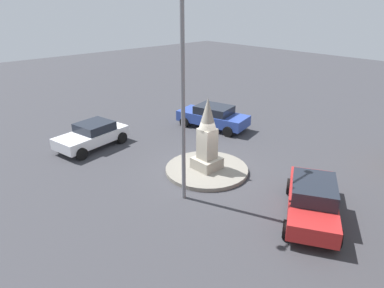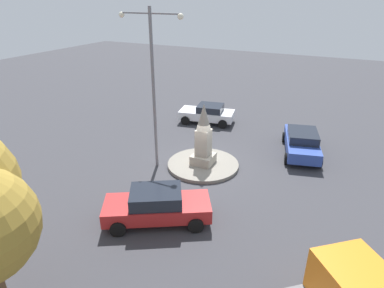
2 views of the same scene
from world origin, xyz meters
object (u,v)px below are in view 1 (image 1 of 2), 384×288
monument (207,138)px  car_white_parked_left (92,135)px  car_red_passing (312,199)px  car_blue_waiting (213,116)px  streetlamp (183,78)px

monument → car_white_parked_left: bearing=111.7°
monument → car_red_passing: monument is taller
car_blue_waiting → car_red_passing: size_ratio=1.03×
car_white_parked_left → car_red_passing: 12.00m
car_blue_waiting → car_red_passing: bearing=-114.8°
monument → streetlamp: (-2.35, -1.03, 3.27)m
car_red_passing → car_blue_waiting: bearing=65.2°
car_white_parked_left → car_blue_waiting: size_ratio=0.88×
monument → car_red_passing: 5.35m
car_blue_waiting → streetlamp: bearing=-143.8°
car_white_parked_left → car_red_passing: (2.83, -11.66, 0.06)m
car_blue_waiting → car_red_passing: car_red_passing is taller
monument → car_white_parked_left: monument is taller
monument → car_red_passing: bearing=-86.9°
car_white_parked_left → monument: bearing=-68.3°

